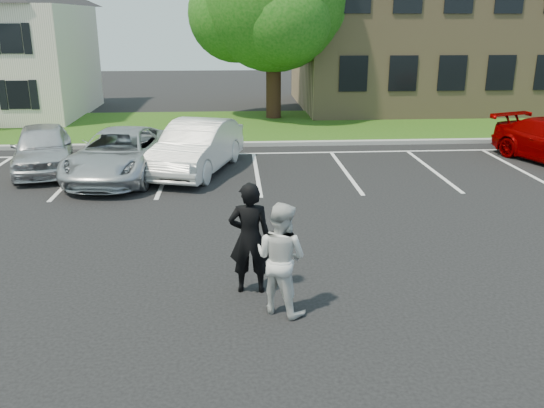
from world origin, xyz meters
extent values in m
plane|color=black|center=(0.00, 0.00, 0.00)|extent=(90.00, 90.00, 0.00)
cube|color=gray|center=(0.00, 12.00, 0.07)|extent=(40.00, 0.30, 0.15)
cube|color=#194A0E|center=(0.00, 16.00, 0.04)|extent=(44.00, 8.00, 0.08)
cube|color=silver|center=(-5.60, 8.00, 0.01)|extent=(0.12, 5.20, 0.01)
cube|color=silver|center=(-2.80, 8.00, 0.01)|extent=(0.12, 5.20, 0.01)
cube|color=silver|center=(0.00, 8.00, 0.01)|extent=(0.12, 5.20, 0.01)
cube|color=silver|center=(2.80, 8.00, 0.01)|extent=(0.12, 5.20, 0.01)
cube|color=silver|center=(5.60, 8.00, 0.01)|extent=(0.12, 5.20, 0.01)
cube|color=silver|center=(8.40, 8.00, 0.01)|extent=(0.12, 5.20, 0.01)
cube|color=silver|center=(1.40, 10.70, 0.01)|extent=(34.00, 0.12, 0.01)
cube|color=#967C56|center=(14.00, 22.00, 4.00)|extent=(22.00, 10.00, 8.00)
cube|color=black|center=(4.80, 16.97, 2.20)|extent=(1.30, 0.06, 1.60)
cube|color=black|center=(7.10, 16.97, 2.20)|extent=(1.30, 0.06, 1.60)
cube|color=black|center=(9.40, 16.97, 2.20)|extent=(1.30, 0.06, 1.60)
cube|color=black|center=(11.70, 16.97, 2.20)|extent=(1.30, 0.06, 1.60)
cylinder|color=black|center=(1.24, 18.01, 1.60)|extent=(0.70, 0.70, 3.20)
sphere|color=#114F0C|center=(2.84, 18.71, 5.00)|extent=(4.60, 4.60, 4.60)
sphere|color=#114F0C|center=(-0.46, 18.41, 4.80)|extent=(4.40, 4.40, 4.40)
sphere|color=#114F0C|center=(1.64, 16.51, 4.60)|extent=(4.00, 4.00, 4.00)
imported|color=black|center=(-0.46, -0.11, 1.00)|extent=(0.76, 0.53, 2.00)
imported|color=silver|center=(0.01, -0.87, 0.94)|extent=(1.16, 1.12, 1.88)
imported|color=silver|center=(-6.68, 8.76, 0.73)|extent=(2.74, 4.60, 1.47)
imported|color=#B4B8BD|center=(-4.13, 7.83, 0.72)|extent=(3.00, 5.41, 1.43)
imported|color=silver|center=(-1.85, 8.31, 0.79)|extent=(3.00, 5.08, 1.58)
camera|label=1|loc=(-0.71, -9.39, 4.63)|focal=38.00mm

